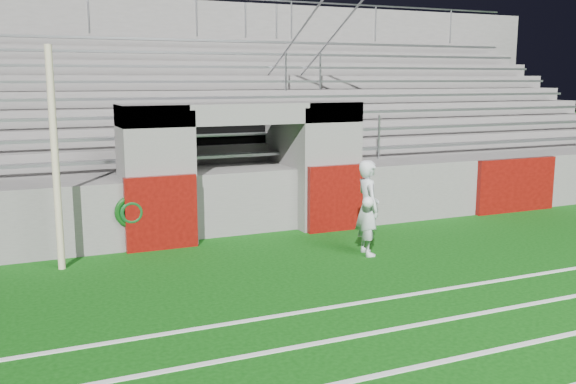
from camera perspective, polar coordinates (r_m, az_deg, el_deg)
name	(u,v)px	position (r m, az deg, el deg)	size (l,w,h in m)	color
ground	(324,283)	(9.87, 3.19, -8.06)	(90.00, 90.00, 0.00)	#0C450B
field_post	(55,160)	(10.83, -19.99, 2.70)	(0.12, 0.12, 3.59)	beige
stadium_structure	(185,140)	(16.94, -9.11, 4.59)	(26.00, 8.48, 5.42)	slate
goalkeeper_with_ball	(368,208)	(11.29, 7.12, -1.38)	(0.52, 0.72, 1.68)	silver
hose_coil	(131,212)	(11.69, -13.76, -1.73)	(0.59, 0.14, 0.59)	#0C3D0E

